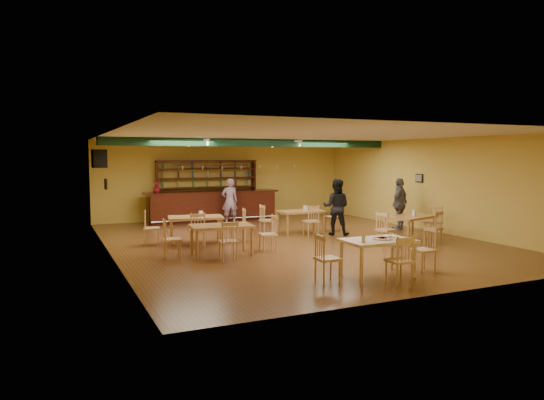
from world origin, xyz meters
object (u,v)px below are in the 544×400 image
dining_table_a (196,230)px  near_table (378,258)px  dining_table_d (411,229)px  patron_bar (230,201)px  patron_right_a (336,207)px  bar_counter (213,206)px  dining_table_b (301,222)px  dining_table_c (221,240)px

dining_table_a → near_table: bearing=-54.9°
dining_table_d → near_table: (-3.35, -3.02, 0.01)m
dining_table_a → near_table: (2.29, -5.30, 0.00)m
patron_bar → patron_right_a: size_ratio=0.94×
bar_counter → dining_table_b: 4.22m
near_table → dining_table_c: bearing=124.4°
dining_table_c → patron_bar: patron_bar is taller
bar_counter → patron_bar: size_ratio=3.08×
dining_table_c → dining_table_d: size_ratio=1.02×
bar_counter → patron_bar: 0.95m
bar_counter → dining_table_a: (-1.85, -4.31, -0.19)m
bar_counter → dining_table_c: size_ratio=3.35×
dining_table_b → bar_counter: bearing=115.4°
dining_table_c → patron_bar: 5.84m
dining_table_a → dining_table_d: dining_table_a is taller
dining_table_d → patron_bar: size_ratio=0.90×
dining_table_b → dining_table_c: (-3.46, -2.40, 0.02)m
dining_table_b → dining_table_a: bearing=-171.1°
bar_counter → dining_table_c: bearing=-105.6°
dining_table_a → dining_table_b: 3.60m
near_table → patron_right_a: patron_right_a is taller
dining_table_c → dining_table_a: bearing=98.8°
dining_table_d → patron_bar: patron_bar is taller
patron_right_a → dining_table_d: bearing=161.7°
bar_counter → dining_table_c: (-1.74, -6.24, -0.19)m
patron_bar → bar_counter: bearing=-61.0°
bar_counter → dining_table_d: bar_counter is taller
dining_table_a → patron_right_a: (4.37, -0.33, 0.49)m
dining_table_a → dining_table_b: size_ratio=1.06×
dining_table_c → near_table: 4.01m
dining_table_c → patron_right_a: (4.26, 1.60, 0.49)m
patron_right_a → dining_table_c: bearing=59.0°
dining_table_d → dining_table_c: bearing=159.4°
dining_table_a → patron_bar: size_ratio=0.92×
bar_counter → patron_right_a: size_ratio=2.91×
dining_table_c → near_table: size_ratio=1.06×
dining_table_c → patron_bar: (2.13, 5.42, 0.44)m
near_table → patron_bar: patron_bar is taller
near_table → patron_right_a: bearing=68.8°
dining_table_c → patron_right_a: size_ratio=0.87×
dining_table_a → patron_right_a: bearing=7.4°
dining_table_a → patron_bar: (2.24, 3.49, 0.44)m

